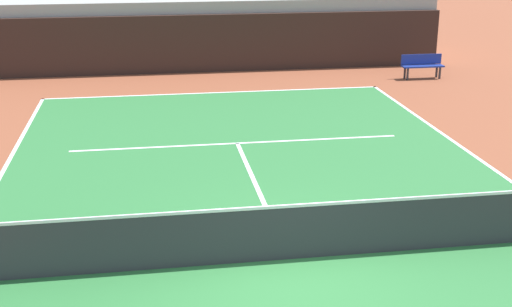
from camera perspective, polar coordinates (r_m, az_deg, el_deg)
name	(u,v)px	position (r m, az deg, el deg)	size (l,w,h in m)	color
ground_plane	(289,259)	(11.55, 2.72, -8.72)	(80.00, 80.00, 0.00)	brown
court_surface	(289,259)	(11.55, 2.72, -8.70)	(11.00, 24.00, 0.01)	#2D7238
baseline_far	(215,93)	(22.73, -3.42, 5.02)	(11.00, 0.10, 0.00)	white
service_line_far	(237,143)	(17.41, -1.55, 0.85)	(8.26, 0.10, 0.00)	white
centre_service_line	(258,189)	(14.42, 0.14, -2.95)	(0.10, 6.40, 0.00)	white
back_wall	(204,43)	(25.95, -4.27, 9.04)	(18.08, 0.30, 2.11)	black
stands_tier_lower	(201,32)	(27.25, -4.53, 9.96)	(18.08, 2.40, 2.56)	#9E9E99
stands_tier_upper	(196,14)	(29.57, -4.95, 11.40)	(18.08, 2.40, 3.36)	#9E9E99
tennis_net	(289,231)	(11.33, 2.76, -6.43)	(11.08, 0.08, 1.07)	black
player_bench	(422,64)	(25.51, 13.53, 7.17)	(1.50, 0.40, 0.85)	navy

